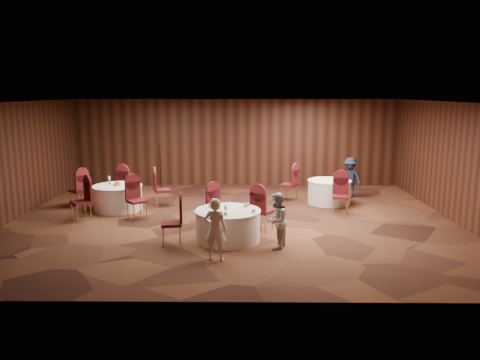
{
  "coord_description": "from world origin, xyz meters",
  "views": [
    {
      "loc": [
        0.34,
        -12.31,
        3.47
      ],
      "look_at": [
        0.2,
        0.2,
        1.1
      ],
      "focal_mm": 35.0,
      "sensor_mm": 36.0,
      "label": 1
    }
  ],
  "objects_px": {
    "table_left": "(118,197)",
    "mic_stand": "(161,176)",
    "man_c": "(350,177)",
    "woman_a": "(215,229)",
    "woman_b": "(276,221)",
    "table_main": "(228,225)",
    "table_right": "(329,192)"
  },
  "relations": [
    {
      "from": "table_main",
      "to": "woman_b",
      "type": "xyz_separation_m",
      "value": [
        1.11,
        -0.54,
        0.26
      ]
    },
    {
      "from": "table_main",
      "to": "table_right",
      "type": "height_order",
      "value": "same"
    },
    {
      "from": "table_left",
      "to": "table_right",
      "type": "distance_m",
      "value": 6.5
    },
    {
      "from": "woman_b",
      "to": "man_c",
      "type": "distance_m",
      "value": 5.93
    },
    {
      "from": "mic_stand",
      "to": "man_c",
      "type": "height_order",
      "value": "mic_stand"
    },
    {
      "from": "mic_stand",
      "to": "woman_a",
      "type": "relative_size",
      "value": 1.22
    },
    {
      "from": "table_main",
      "to": "table_left",
      "type": "distance_m",
      "value": 4.45
    },
    {
      "from": "woman_a",
      "to": "man_c",
      "type": "xyz_separation_m",
      "value": [
        4.11,
        5.99,
        0.0
      ]
    },
    {
      "from": "table_main",
      "to": "woman_b",
      "type": "bearing_deg",
      "value": -26.07
    },
    {
      "from": "woman_a",
      "to": "woman_b",
      "type": "height_order",
      "value": "woman_a"
    },
    {
      "from": "table_left",
      "to": "man_c",
      "type": "distance_m",
      "value": 7.51
    },
    {
      "from": "man_c",
      "to": "table_left",
      "type": "bearing_deg",
      "value": -115.57
    },
    {
      "from": "woman_b",
      "to": "man_c",
      "type": "relative_size",
      "value": 0.96
    },
    {
      "from": "table_main",
      "to": "table_right",
      "type": "relative_size",
      "value": 1.15
    },
    {
      "from": "woman_a",
      "to": "woman_b",
      "type": "bearing_deg",
      "value": -139.97
    },
    {
      "from": "table_left",
      "to": "woman_a",
      "type": "distance_m",
      "value": 5.27
    },
    {
      "from": "table_main",
      "to": "table_left",
      "type": "bearing_deg",
      "value": 139.48
    },
    {
      "from": "table_left",
      "to": "mic_stand",
      "type": "bearing_deg",
      "value": 76.2
    },
    {
      "from": "table_left",
      "to": "table_main",
      "type": "bearing_deg",
      "value": -40.52
    },
    {
      "from": "table_main",
      "to": "woman_b",
      "type": "relative_size",
      "value": 1.22
    },
    {
      "from": "mic_stand",
      "to": "table_main",
      "type": "bearing_deg",
      "value": -65.92
    },
    {
      "from": "woman_a",
      "to": "man_c",
      "type": "height_order",
      "value": "man_c"
    },
    {
      "from": "woman_a",
      "to": "table_right",
      "type": "bearing_deg",
      "value": -112.65
    },
    {
      "from": "table_left",
      "to": "mic_stand",
      "type": "height_order",
      "value": "mic_stand"
    },
    {
      "from": "table_left",
      "to": "woman_a",
      "type": "xyz_separation_m",
      "value": [
        3.18,
        -4.19,
        0.29
      ]
    },
    {
      "from": "table_main",
      "to": "man_c",
      "type": "xyz_separation_m",
      "value": [
        3.9,
        4.69,
        0.29
      ]
    },
    {
      "from": "table_right",
      "to": "mic_stand",
      "type": "bearing_deg",
      "value": 159.55
    },
    {
      "from": "table_main",
      "to": "woman_a",
      "type": "xyz_separation_m",
      "value": [
        -0.21,
        -1.3,
        0.29
      ]
    },
    {
      "from": "table_left",
      "to": "woman_b",
      "type": "xyz_separation_m",
      "value": [
        4.49,
        -3.43,
        0.26
      ]
    },
    {
      "from": "table_main",
      "to": "woman_a",
      "type": "distance_m",
      "value": 1.35
    },
    {
      "from": "table_main",
      "to": "table_right",
      "type": "xyz_separation_m",
      "value": [
        3.05,
        3.79,
        -0.0
      ]
    },
    {
      "from": "table_left",
      "to": "man_c",
      "type": "bearing_deg",
      "value": 13.89
    }
  ]
}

